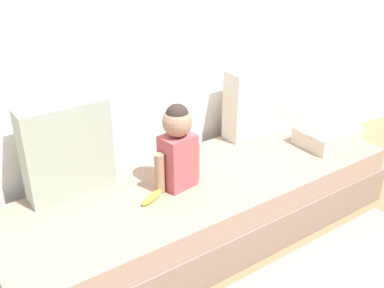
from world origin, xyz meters
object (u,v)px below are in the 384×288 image
Objects in this scene: folded_blanket at (328,135)px; toddler at (178,145)px; throw_pillow_right at (258,101)px; banana at (152,197)px; couch at (203,207)px; throw_pillow_left at (67,150)px.

toddler is at bearing 173.79° from folded_blanket.
throw_pillow_right is at bearing 124.84° from folded_blanket.
folded_blanket is (1.33, -0.07, 0.04)m from banana.
couch is 0.87m from throw_pillow_right.
couch is 4.70× the size of throw_pillow_left.
folded_blanket is (0.28, -0.40, -0.18)m from throw_pillow_right.
banana is at bearing -175.71° from couch.
banana is (-0.20, -0.05, -0.24)m from toddler.
throw_pillow_left is 1.32× the size of folded_blanket.
throw_pillow_left reaches higher than couch.
banana is (0.32, -0.33, -0.24)m from throw_pillow_left.
throw_pillow_left is 1.06× the size of throw_pillow_right.
toddler is at bearing 13.76° from banana.
throw_pillow_right is 0.52m from folded_blanket.
toddler is 2.93× the size of banana.
toddler is at bearing 172.26° from couch.
throw_pillow_left reaches higher than folded_blanket.
throw_pillow_right is 0.89m from toddler.
throw_pillow_right is 2.94× the size of banana.
folded_blanket is (1.13, -0.12, -0.20)m from toddler.
throw_pillow_left is 1.06× the size of toddler.
throw_pillow_left is (-0.68, 0.30, 0.47)m from couch.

